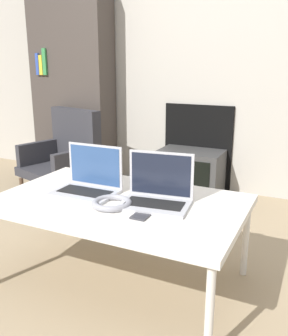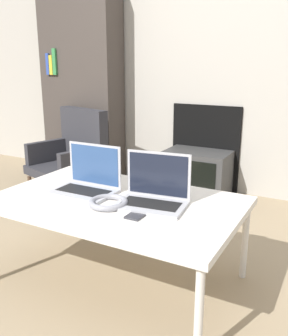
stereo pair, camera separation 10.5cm
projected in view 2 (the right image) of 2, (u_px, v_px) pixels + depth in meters
name	position (u px, v px, depth m)	size (l,w,h in m)	color
ground_plane	(101.00, 294.00, 1.93)	(14.00, 14.00, 0.00)	#998466
wall_back	(225.00, 47.00, 3.22)	(7.00, 0.08, 2.60)	#ADA89E
table	(117.00, 205.00, 1.96)	(1.28, 0.79, 0.47)	silver
laptop_left	(88.00, 181.00, 2.06)	(0.34, 0.24, 0.25)	#B2B2B7
laptop_right	(154.00, 193.00, 1.87)	(0.37, 0.28, 0.25)	#B2B2B7
headphones	(108.00, 202.00, 1.86)	(0.20, 0.20, 0.03)	gray
phone	(138.00, 214.00, 1.75)	(0.07, 0.15, 0.01)	#333338
tv	(197.00, 173.00, 3.37)	(0.57, 0.37, 0.40)	#383838
armchair	(74.00, 152.00, 3.50)	(0.73, 0.68, 0.75)	#2D2D33
bookshelf	(82.00, 84.00, 3.79)	(0.82, 0.32, 1.89)	#3F3833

